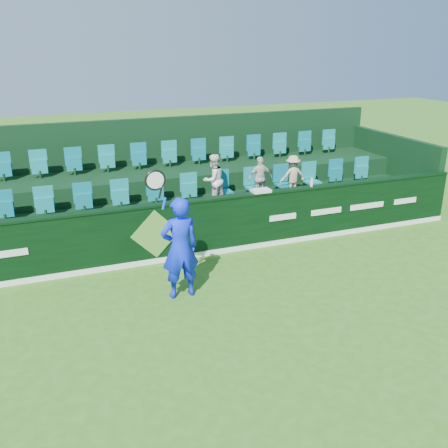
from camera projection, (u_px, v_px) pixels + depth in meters
name	position (u px, v px, depth m)	size (l,w,h in m)	color
ground	(218.00, 362.00, 7.66)	(60.00, 60.00, 0.00)	#336919
sponsor_hoarding	(155.00, 233.00, 10.93)	(16.00, 0.25, 1.35)	black
stand_tier_front	(144.00, 229.00, 11.99)	(16.00, 2.00, 0.80)	black
stand_tier_back	(128.00, 197.00, 13.57)	(16.00, 1.80, 1.30)	black
stand_rear	(124.00, 173.00, 13.76)	(16.00, 4.10, 2.60)	black
seat_row_front	(139.00, 196.00, 12.10)	(13.50, 0.50, 0.60)	#0C6D7B
seat_row_back	(124.00, 161.00, 13.50)	(13.50, 0.50, 0.60)	#0C6D7B
tennis_player	(180.00, 247.00, 9.33)	(1.03, 0.50, 2.60)	#0E24EF
spectator_left	(213.00, 180.00, 12.26)	(0.62, 0.48, 1.27)	white
spectator_middle	(260.00, 178.00, 12.71)	(0.65, 0.27, 1.11)	beige
spectator_right	(293.00, 176.00, 13.03)	(0.69, 0.40, 1.07)	tan
towel	(261.00, 191.00, 11.55)	(0.43, 0.28, 0.07)	silver
drinks_bottle	(312.00, 182.00, 11.98)	(0.07, 0.07, 0.21)	silver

